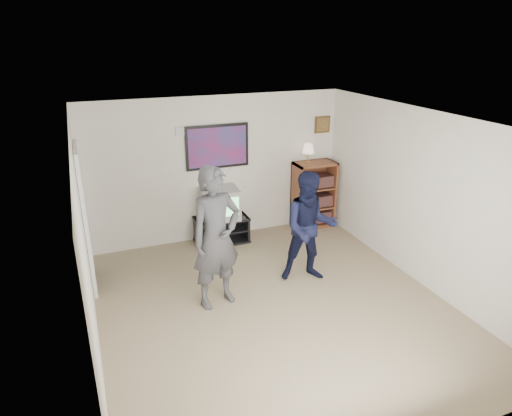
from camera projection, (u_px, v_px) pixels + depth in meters
room_shell at (266, 212)px, 5.98m from camera, size 4.51×5.00×2.51m
media_stand at (222, 230)px, 7.96m from camera, size 0.91×0.51×0.46m
crt_television at (220, 203)px, 7.78m from camera, size 0.66×0.57×0.53m
bookshelf at (314, 195)px, 8.49m from camera, size 0.76×0.43×1.24m
table_lamp at (308, 153)px, 8.20m from camera, size 0.22×0.22×0.35m
person_tall at (216, 238)px, 5.91m from camera, size 0.80×0.62×1.93m
person_short at (310, 227)px, 6.57m from camera, size 0.95×0.82×1.65m
controller_left at (210, 216)px, 5.98m from camera, size 0.07×0.12×0.03m
controller_right at (300, 210)px, 6.67m from camera, size 0.05×0.13×0.04m
poster at (217, 147)px, 7.67m from camera, size 1.10×0.03×0.75m
air_vent at (184, 131)px, 7.38m from camera, size 0.28×0.02×0.14m
small_picture at (322, 125)px, 8.28m from camera, size 0.30×0.03×0.30m
doorway at (84, 220)px, 6.39m from camera, size 0.03×0.85×2.00m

